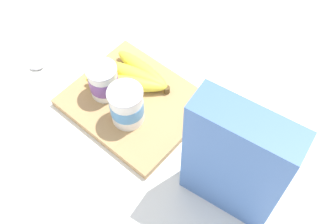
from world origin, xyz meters
TOP-DOWN VIEW (x-y plane):
  - ground_plane at (0.00, 0.00)m, footprint 2.40×2.40m
  - cutting_board at (0.00, 0.00)m, footprint 0.29×0.24m
  - cereal_box at (-0.29, 0.04)m, footprint 0.18×0.09m
  - yogurt_cup_front at (-0.02, 0.04)m, footprint 0.08×0.08m
  - yogurt_cup_back at (0.07, 0.02)m, footprint 0.07×0.07m
  - banana_bunch at (0.04, -0.04)m, footprint 0.18×0.14m
  - spoon at (0.24, 0.05)m, footprint 0.10×0.11m

SIDE VIEW (x-z plane):
  - ground_plane at x=0.00m, z-range 0.00..0.00m
  - spoon at x=0.24m, z-range 0.00..0.01m
  - cutting_board at x=0.00m, z-range 0.00..0.02m
  - banana_bunch at x=0.04m, z-range 0.02..0.06m
  - yogurt_cup_back at x=0.07m, z-range 0.02..0.10m
  - yogurt_cup_front at x=-0.02m, z-range 0.02..0.11m
  - cereal_box at x=-0.29m, z-range 0.00..0.28m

